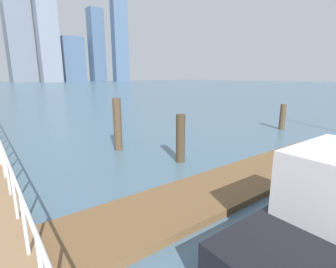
% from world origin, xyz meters
% --- Properties ---
extents(ground_plane, '(300.00, 300.00, 0.00)m').
position_xyz_m(ground_plane, '(0.00, 20.00, 0.00)').
color(ground_plane, slate).
extents(floating_dock, '(12.06, 2.00, 0.18)m').
position_xyz_m(floating_dock, '(2.53, 6.94, 0.09)').
color(floating_dock, brown).
rests_on(floating_dock, ground_plane).
extents(boardwalk_railing, '(0.06, 28.91, 1.08)m').
position_xyz_m(boardwalk_railing, '(-3.15, 10.67, 1.21)').
color(boardwalk_railing, white).
rests_on(boardwalk_railing, boardwalk).
extents(dock_piling_0, '(0.36, 0.36, 2.28)m').
position_xyz_m(dock_piling_0, '(1.23, 12.45, 1.14)').
color(dock_piling_0, brown).
rests_on(dock_piling_0, ground_plane).
extents(dock_piling_1, '(0.35, 0.35, 1.83)m').
position_xyz_m(dock_piling_1, '(2.41, 9.58, 0.91)').
color(dock_piling_1, '#473826').
rests_on(dock_piling_1, ground_plane).
extents(dock_piling_2, '(0.34, 0.34, 1.54)m').
position_xyz_m(dock_piling_2, '(11.24, 10.42, 0.77)').
color(dock_piling_2, brown).
rests_on(dock_piling_2, ground_plane).
extents(moored_boat_2, '(5.91, 1.51, 2.00)m').
position_xyz_m(moored_boat_2, '(1.65, 4.09, 0.70)').
color(moored_boat_2, black).
rests_on(moored_boat_2, ground_plane).
extents(skyline_tower_3, '(11.92, 11.47, 51.47)m').
position_xyz_m(skyline_tower_3, '(17.31, 158.78, 25.74)').
color(skyline_tower_3, slate).
rests_on(skyline_tower_3, ground_plane).
extents(skyline_tower_4, '(9.84, 11.70, 66.34)m').
position_xyz_m(skyline_tower_4, '(29.53, 151.02, 33.17)').
color(skyline_tower_4, gray).
rests_on(skyline_tower_4, ground_plane).
extents(skyline_tower_5, '(12.86, 13.00, 25.79)m').
position_xyz_m(skyline_tower_5, '(45.56, 164.20, 12.90)').
color(skyline_tower_5, slate).
rests_on(skyline_tower_5, ground_plane).
extents(skyline_tower_6, '(8.78, 7.85, 42.73)m').
position_xyz_m(skyline_tower_6, '(59.12, 158.55, 21.37)').
color(skyline_tower_6, slate).
rests_on(skyline_tower_6, ground_plane).
extents(skyline_tower_7, '(9.02, 7.48, 46.76)m').
position_xyz_m(skyline_tower_7, '(69.67, 147.88, 23.38)').
color(skyline_tower_7, slate).
rests_on(skyline_tower_7, ground_plane).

